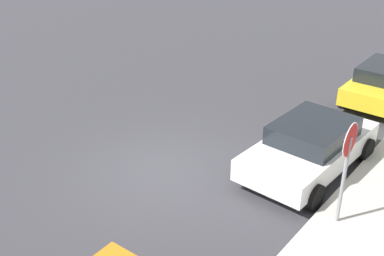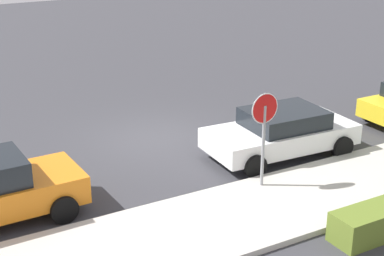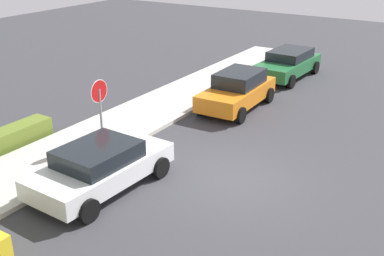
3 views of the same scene
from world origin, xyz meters
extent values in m
plane|color=#38383D|center=(0.00, 0.00, 0.00)|extent=(60.00, 60.00, 0.00)
cube|color=beige|center=(0.00, 5.41, 0.07)|extent=(32.00, 2.87, 0.14)
cylinder|color=gray|center=(-0.68, 4.45, 1.11)|extent=(0.08, 0.08, 2.22)
cylinder|color=white|center=(-0.68, 4.45, 2.15)|extent=(0.75, 0.03, 0.75)
cylinder|color=red|center=(-0.68, 4.45, 2.15)|extent=(0.70, 0.04, 0.70)
cube|color=white|center=(-2.44, 2.89, 0.59)|extent=(4.35, 2.09, 0.56)
cube|color=black|center=(-2.54, 2.90, 1.10)|extent=(2.21, 1.77, 0.48)
cylinder|color=black|center=(-3.93, 2.01, 0.32)|extent=(0.65, 0.25, 0.64)
cylinder|color=black|center=(-3.85, 3.91, 0.32)|extent=(0.65, 0.25, 0.64)
cylinder|color=black|center=(-1.04, 1.88, 0.32)|extent=(0.65, 0.25, 0.64)
cylinder|color=black|center=(-0.95, 3.77, 0.32)|extent=(0.65, 0.25, 0.64)
cylinder|color=black|center=(4.14, 1.85, 0.32)|extent=(0.65, 0.24, 0.64)
cylinder|color=black|center=(4.10, 3.59, 0.32)|extent=(0.65, 0.24, 0.64)
cylinder|color=black|center=(-6.80, 2.06, 0.32)|extent=(0.64, 0.22, 0.64)
camera|label=1|loc=(7.94, 7.19, 6.75)|focal=45.00mm
camera|label=2|loc=(7.35, 15.09, 6.58)|focal=55.00mm
camera|label=3|loc=(-11.30, -5.72, 6.80)|focal=45.00mm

